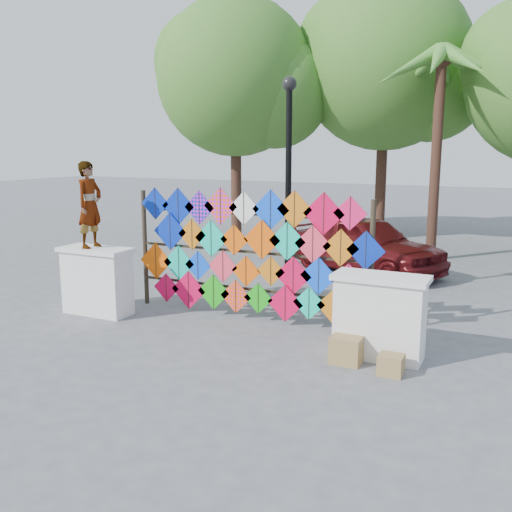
% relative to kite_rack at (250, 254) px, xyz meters
% --- Properties ---
extents(ground, '(80.00, 80.00, 0.00)m').
position_rel_kite_rack_xyz_m(ground, '(-0.08, -0.72, -1.23)').
color(ground, gray).
rests_on(ground, ground).
extents(parapet_left, '(1.40, 0.65, 1.28)m').
position_rel_kite_rack_xyz_m(parapet_left, '(-2.78, -0.92, -0.58)').
color(parapet_left, white).
rests_on(parapet_left, ground).
extents(parapet_right, '(1.40, 0.65, 1.28)m').
position_rel_kite_rack_xyz_m(parapet_right, '(2.62, -0.92, -0.58)').
color(parapet_right, white).
rests_on(parapet_right, ground).
extents(kite_rack, '(4.90, 0.24, 2.42)m').
position_rel_kite_rack_xyz_m(kite_rack, '(0.00, 0.00, 0.00)').
color(kite_rack, '#2C2418').
rests_on(kite_rack, ground).
extents(tree_west, '(5.85, 5.20, 8.01)m').
position_rel_kite_rack_xyz_m(tree_west, '(-4.48, 8.31, 4.15)').
color(tree_west, '#44281D').
rests_on(tree_west, ground).
extents(tree_mid, '(6.30, 5.60, 8.61)m').
position_rel_kite_rack_xyz_m(tree_mid, '(0.02, 10.31, 4.54)').
color(tree_mid, '#44281D').
rests_on(tree_mid, ground).
extents(palm_tree, '(3.62, 3.62, 5.83)m').
position_rel_kite_rack_xyz_m(palm_tree, '(2.12, 7.28, 3.72)').
color(palm_tree, '#44281D').
rests_on(palm_tree, ground).
extents(vendor_woman, '(0.39, 0.59, 1.61)m').
position_rel_kite_rack_xyz_m(vendor_woman, '(-2.86, -0.92, 0.85)').
color(vendor_woman, '#99999E').
rests_on(vendor_woman, parapet_left).
extents(sedan, '(4.63, 3.37, 1.47)m').
position_rel_kite_rack_xyz_m(sedan, '(0.83, 4.87, -0.50)').
color(sedan, '#530E10').
rests_on(sedan, ground).
extents(lamppost, '(0.28, 0.28, 4.46)m').
position_rel_kite_rack_xyz_m(lamppost, '(0.22, 1.28, 1.46)').
color(lamppost, black).
rests_on(lamppost, ground).
extents(cardboard_box_near, '(0.45, 0.40, 0.40)m').
position_rel_kite_rack_xyz_m(cardboard_box_near, '(2.25, -1.34, -1.03)').
color(cardboard_box_near, olive).
rests_on(cardboard_box_near, ground).
extents(cardboard_box_far, '(0.34, 0.31, 0.29)m').
position_rel_kite_rack_xyz_m(cardboard_box_far, '(2.94, -1.51, -1.09)').
color(cardboard_box_far, olive).
rests_on(cardboard_box_far, ground).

